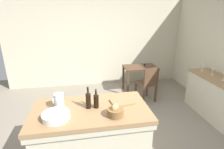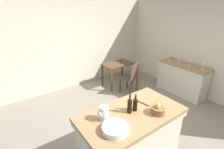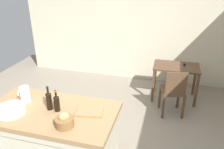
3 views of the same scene
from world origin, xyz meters
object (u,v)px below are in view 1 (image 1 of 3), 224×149
Objects in this scene: pitcher at (59,100)px; wine_glass_right at (203,65)px; cutting_board at (122,102)px; side_cabinet at (214,97)px; wash_bowl at (56,116)px; writing_desk at (140,71)px; wooden_chair at (147,83)px; island_table at (92,133)px; wine_glass_middle at (213,70)px; bread_basket at (115,112)px; wine_bottle_amber at (88,100)px; wine_bottle_dark at (96,100)px.

wine_glass_right is (3.09, 1.17, 0.01)m from pitcher.
pitcher is at bearing 178.87° from cutting_board.
wash_bowl reaches higher than side_cabinet.
wooden_chair is (-0.02, -0.64, -0.11)m from writing_desk.
wash_bowl is (-0.45, -0.17, 0.45)m from island_table.
wash_bowl is 3.33m from wine_glass_middle.
pitcher is at bearing -141.11° from wooden_chair.
wine_glass_middle is at bearing 27.25° from bread_basket.
island_table is at bearing -49.52° from wine_bottle_amber.
wooden_chair is at bearing 162.08° from wine_glass_right.
island_table is at bearing -154.17° from wine_glass_right.
wine_bottle_dark is 2.86m from wine_glass_right.
wooden_chair is at bearing 49.46° from wine_bottle_dark.
pitcher is at bearing 169.70° from wine_bottle_dark.
wine_glass_middle reaches higher than cutting_board.
wooden_chair reaches higher than cutting_board.
cutting_board reaches higher than side_cabinet.
bread_basket is 1.13× the size of wine_glass_right.
bread_basket is 0.76× the size of wine_bottle_dark.
wooden_chair is (-1.20, 0.86, 0.06)m from side_cabinet.
wine_glass_right is at bearing 20.78° from pitcher.
wash_bowl is at bearing -93.02° from pitcher.
wine_glass_middle reaches higher than island_table.
wine_glass_middle is at bearing 20.27° from wash_bowl.
bread_basket is at bearing -121.83° from wooden_chair.
wine_glass_right is (1.17, -0.38, 0.51)m from wooden_chair.
writing_desk is 0.99× the size of wooden_chair.
wine_glass_right is (2.65, 1.28, 0.53)m from island_table.
wine_glass_middle is at bearing 15.60° from pitcher.
wine_glass_middle reaches higher than wash_bowl.
cutting_board is 1.18× the size of wine_bottle_dark.
wine_bottle_dark is 1.49× the size of wine_glass_right.
wine_bottle_dark reaches higher than island_table.
wine_glass_right reaches higher than side_cabinet.
bread_basket is (-1.18, -1.90, 0.45)m from wooden_chair.
wine_glass_right is at bearing 26.19° from wine_bottle_dark.
wine_bottle_dark is (0.08, 0.02, 0.52)m from island_table.
pitcher is 0.80× the size of wine_bottle_amber.
writing_desk is 3.58× the size of pitcher.
wine_bottle_dark reaches higher than pitcher.
wine_glass_middle is (2.70, 0.95, -0.03)m from wine_bottle_amber.
wine_glass_middle is (1.19, -0.68, 0.49)m from wooden_chair.
wine_bottle_amber is at bearing -164.02° from side_cabinet.
cutting_board is (0.17, 0.33, -0.05)m from bread_basket.
wine_bottle_amber reaches higher than bread_basket.
bread_basket reaches higher than side_cabinet.
island_table is 1.78× the size of wooden_chair.
wine_glass_right reaches higher than writing_desk.
wine_bottle_amber is at bearing 25.32° from wash_bowl.
wine_glass_middle is at bearing 20.34° from wine_bottle_dark.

